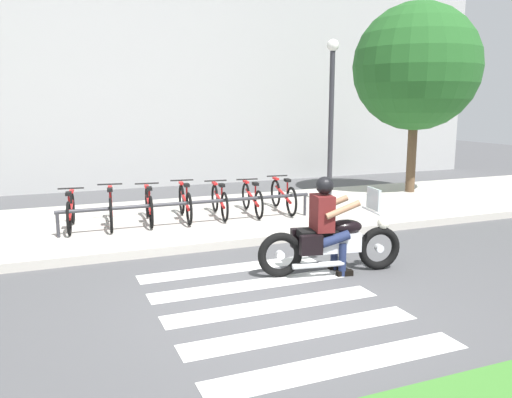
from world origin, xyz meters
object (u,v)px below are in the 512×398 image
rider (327,218)px  bicycle_1 (111,208)px  bike_rack (192,204)px  street_lamp (331,106)px  bicycle_4 (219,201)px  motorcycle (332,243)px  bicycle_0 (71,211)px  tree_near_rack (416,67)px  bicycle_6 (283,196)px  bicycle_2 (149,206)px  bicycle_3 (185,203)px  bicycle_5 (252,199)px

rider → bicycle_1: (-2.63, 3.70, -0.33)m
bike_rack → street_lamp: (3.75, 1.24, 1.84)m
bicycle_4 → bike_rack: (-0.73, -0.55, 0.09)m
street_lamp → motorcycle: bearing=-119.7°
bicycle_0 → bike_rack: size_ratio=0.32×
tree_near_rack → street_lamp: bearing=-171.7°
bicycle_1 → street_lamp: street_lamp is taller
street_lamp → rider: bearing=-120.5°
bicycle_6 → bike_rack: bicycle_6 is taller
bicycle_6 → bike_rack: size_ratio=0.34×
bicycle_1 → bicycle_6: (3.66, 0.00, -0.01)m
bicycle_1 → bicycle_2: size_ratio=1.05×
bicycle_3 → street_lamp: street_lamp is taller
bicycle_0 → bicycle_5: bicycle_0 is taller
motorcycle → bicycle_3: size_ratio=1.29×
bicycle_1 → bicycle_5: 2.93m
motorcycle → bicycle_5: bearing=86.6°
rider → bicycle_6: bearing=74.4°
bicycle_1 → rider: bearing=-54.5°
tree_near_rack → bicycle_6: bearing=-165.8°
rider → bike_rack: size_ratio=0.29×
tree_near_rack → bicycle_4: bearing=-169.3°
tree_near_rack → bicycle_0: bearing=-172.9°
bike_rack → tree_near_rack: (6.48, 1.64, 2.84)m
bicycle_6 → street_lamp: size_ratio=0.43×
bicycle_0 → street_lamp: size_ratio=0.40×
bike_rack → rider: bearing=-69.6°
bicycle_2 → street_lamp: (4.49, 0.69, 1.92)m
bicycle_4 → bicycle_2: bearing=-180.0°
bicycle_5 → bike_rack: bicycle_5 is taller
bicycle_0 → bike_rack: bicycle_0 is taller
bicycle_1 → motorcycle: bearing=-53.9°
motorcycle → bicycle_5: 3.72m
bicycle_3 → bike_rack: bearing=-90.0°
motorcycle → bicycle_4: size_ratio=1.38×
bicycle_0 → bicycle_3: bicycle_3 is taller
bicycle_3 → bike_rack: (-0.00, -0.55, 0.07)m
bicycle_2 → bicycle_6: (2.93, 0.00, 0.00)m
bicycle_1 → bike_rack: 1.57m
bike_rack → bicycle_6: bearing=14.2°
motorcycle → bicycle_4: (-0.51, 3.71, 0.02)m
bicycle_0 → bicycle_6: bicycle_6 is taller
bicycle_4 → tree_near_rack: (5.75, 1.09, 2.92)m
bicycle_2 → motorcycle: bearing=-62.0°
bicycle_3 → bicycle_5: size_ratio=1.04×
motorcycle → bicycle_2: 4.20m
bicycle_2 → bicycle_5: (2.20, 0.00, -0.01)m
bicycle_5 → bicycle_1: bearing=-180.0°
bicycle_3 → bicycle_5: 1.47m
bicycle_5 → tree_near_rack: 5.91m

